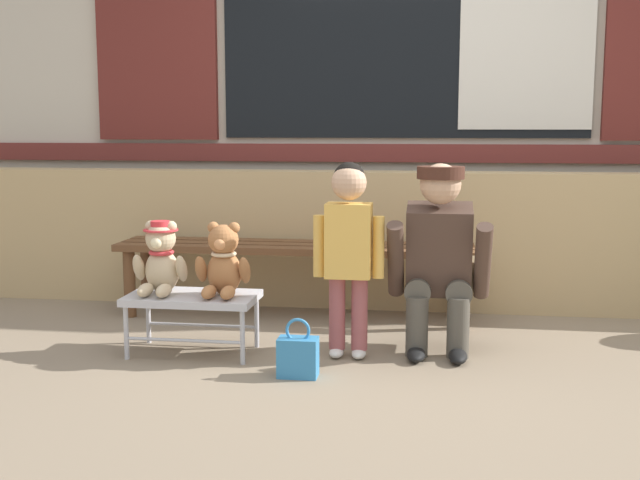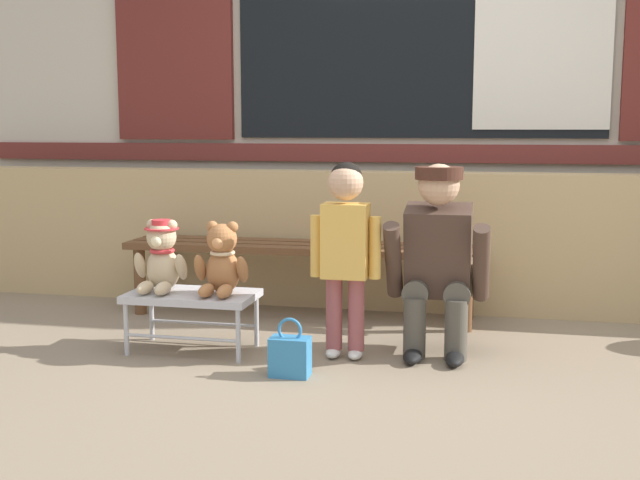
# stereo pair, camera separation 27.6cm
# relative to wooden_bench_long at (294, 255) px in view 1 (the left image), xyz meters

# --- Properties ---
(ground_plane) EXTENTS (60.00, 60.00, 0.00)m
(ground_plane) POSITION_rel_wooden_bench_long_xyz_m (0.59, -1.06, -0.37)
(ground_plane) COLOR #84725B
(brick_low_wall) EXTENTS (6.59, 0.25, 0.85)m
(brick_low_wall) POSITION_rel_wooden_bench_long_xyz_m (0.59, 0.37, 0.05)
(brick_low_wall) COLOR tan
(brick_low_wall) RESTS_ON ground
(shop_facade) EXTENTS (6.73, 0.26, 3.31)m
(shop_facade) POSITION_rel_wooden_bench_long_xyz_m (0.60, 0.88, 1.29)
(shop_facade) COLOR beige
(shop_facade) RESTS_ON ground
(wooden_bench_long) EXTENTS (2.10, 0.40, 0.44)m
(wooden_bench_long) POSITION_rel_wooden_bench_long_xyz_m (0.00, 0.00, 0.00)
(wooden_bench_long) COLOR brown
(wooden_bench_long) RESTS_ON ground
(small_display_bench) EXTENTS (0.64, 0.36, 0.30)m
(small_display_bench) POSITION_rel_wooden_bench_long_xyz_m (-0.36, -0.83, -0.11)
(small_display_bench) COLOR #BCBCC1
(small_display_bench) RESTS_ON ground
(teddy_bear_with_hat) EXTENTS (0.28, 0.27, 0.36)m
(teddy_bear_with_hat) POSITION_rel_wooden_bench_long_xyz_m (-0.52, -0.83, 0.10)
(teddy_bear_with_hat) COLOR #CCB289
(teddy_bear_with_hat) RESTS_ON small_display_bench
(teddy_bear_plain) EXTENTS (0.28, 0.26, 0.36)m
(teddy_bear_plain) POSITION_rel_wooden_bench_long_xyz_m (-0.20, -0.83, 0.09)
(teddy_bear_plain) COLOR #A86B3D
(teddy_bear_plain) RESTS_ON small_display_bench
(child_standing) EXTENTS (0.35, 0.18, 0.96)m
(child_standing) POSITION_rel_wooden_bench_long_xyz_m (0.41, -0.78, 0.22)
(child_standing) COLOR #994C4C
(child_standing) RESTS_ON ground
(adult_crouching) EXTENTS (0.50, 0.49, 0.95)m
(adult_crouching) POSITION_rel_wooden_bench_long_xyz_m (0.85, -0.63, 0.11)
(adult_crouching) COLOR #4C473D
(adult_crouching) RESTS_ON ground
(handbag_on_ground) EXTENTS (0.18, 0.11, 0.27)m
(handbag_on_ground) POSITION_rel_wooden_bench_long_xyz_m (0.22, -1.13, -0.28)
(handbag_on_ground) COLOR teal
(handbag_on_ground) RESTS_ON ground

